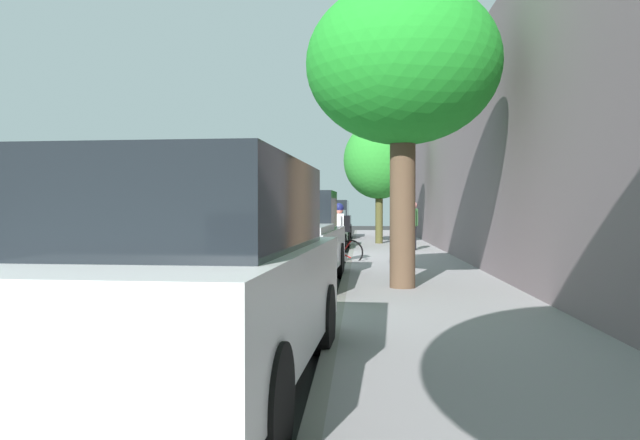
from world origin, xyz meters
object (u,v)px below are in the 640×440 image
(parked_suv_white_second, at_px, (202,272))
(street_tree_far_end, at_px, (379,161))
(parked_pickup_silver_mid, at_px, (289,242))
(parked_suv_black_farthest, at_px, (331,219))
(bicycle_at_curb, at_px, (333,251))
(parked_sedan_green_far, at_px, (324,230))
(cyclist_with_backpack, at_px, (340,228))
(street_tree_mid_block, at_px, (403,67))
(pedestrian_on_phone, at_px, (414,223))

(parked_suv_white_second, relative_size, street_tree_far_end, 0.94)
(parked_pickup_silver_mid, bearing_deg, parked_suv_black_farthest, 90.07)
(parked_pickup_silver_mid, xyz_separation_m, bicycle_at_curb, (0.68, 4.93, -0.53))
(bicycle_at_curb, bearing_deg, parked_sedan_green_far, 95.54)
(parked_suv_white_second, relative_size, cyclist_with_backpack, 2.77)
(parked_suv_black_farthest, relative_size, cyclist_with_backpack, 2.73)
(cyclist_with_backpack, xyz_separation_m, street_tree_mid_block, (1.33, -5.54, 3.11))
(parked_pickup_silver_mid, height_order, street_tree_mid_block, street_tree_mid_block)
(bicycle_at_curb, bearing_deg, cyclist_with_backpack, -63.32)
(parked_sedan_green_far, relative_size, pedestrian_on_phone, 2.63)
(street_tree_mid_block, bearing_deg, street_tree_far_end, 90.00)
(parked_sedan_green_far, bearing_deg, street_tree_mid_block, -80.05)
(parked_suv_white_second, bearing_deg, street_tree_far_end, 84.17)
(bicycle_at_curb, distance_m, pedestrian_on_phone, 5.23)
(parked_suv_white_second, bearing_deg, parked_pickup_silver_mid, 90.79)
(parked_sedan_green_far, xyz_separation_m, parked_suv_black_farthest, (-0.08, 7.43, 0.27))
(cyclist_with_backpack, bearing_deg, bicycle_at_curb, 116.68)
(parked_pickup_silver_mid, distance_m, bicycle_at_curb, 5.00)
(parked_suv_black_farthest, bearing_deg, parked_pickup_silver_mid, -89.93)
(street_tree_far_end, bearing_deg, parked_pickup_silver_mid, -99.33)
(parked_pickup_silver_mid, relative_size, pedestrian_on_phone, 3.18)
(parked_pickup_silver_mid, bearing_deg, street_tree_mid_block, -25.52)
(street_tree_mid_block, distance_m, street_tree_far_end, 14.63)
(parked_pickup_silver_mid, distance_m, parked_sedan_green_far, 11.31)
(cyclist_with_backpack, distance_m, pedestrian_on_phone, 5.47)
(parked_suv_black_farthest, height_order, bicycle_at_curb, parked_suv_black_farthest)
(parked_suv_black_farthest, distance_m, street_tree_mid_block, 20.17)
(parked_suv_black_farthest, bearing_deg, parked_sedan_green_far, -89.40)
(cyclist_with_backpack, bearing_deg, parked_pickup_silver_mid, -101.36)
(street_tree_mid_block, bearing_deg, cyclist_with_backpack, 103.47)
(bicycle_at_curb, xyz_separation_m, street_tree_mid_block, (1.55, -5.99, 3.79))
(parked_suv_white_second, distance_m, parked_pickup_silver_mid, 7.29)
(parked_suv_black_farthest, relative_size, pedestrian_on_phone, 2.79)
(parked_suv_black_farthest, xyz_separation_m, cyclist_with_backpack, (0.92, -14.26, 0.03))
(street_tree_mid_block, height_order, street_tree_far_end, street_tree_mid_block)
(parked_sedan_green_far, bearing_deg, parked_suv_black_farthest, 90.60)
(pedestrian_on_phone, bearing_deg, parked_pickup_silver_mid, -109.44)
(cyclist_with_backpack, relative_size, street_tree_far_end, 0.34)
(parked_suv_white_second, height_order, parked_suv_black_farthest, same)
(street_tree_far_end, bearing_deg, parked_sedan_green_far, -134.09)
(parked_sedan_green_far, relative_size, bicycle_at_curb, 2.56)
(parked_sedan_green_far, height_order, parked_suv_black_farthest, parked_suv_black_farthest)
(bicycle_at_curb, relative_size, street_tree_far_end, 0.34)
(parked_pickup_silver_mid, bearing_deg, parked_sedan_green_far, 89.72)
(parked_suv_black_farthest, bearing_deg, street_tree_mid_block, -83.52)
(parked_sedan_green_far, bearing_deg, cyclist_with_backpack, -82.96)
(parked_sedan_green_far, xyz_separation_m, street_tree_mid_block, (2.17, -12.37, 3.41))
(parked_suv_white_second, distance_m, cyclist_with_backpack, 11.79)
(parked_sedan_green_far, bearing_deg, bicycle_at_curb, -84.46)
(parked_suv_white_second, bearing_deg, pedestrian_on_phone, 79.09)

